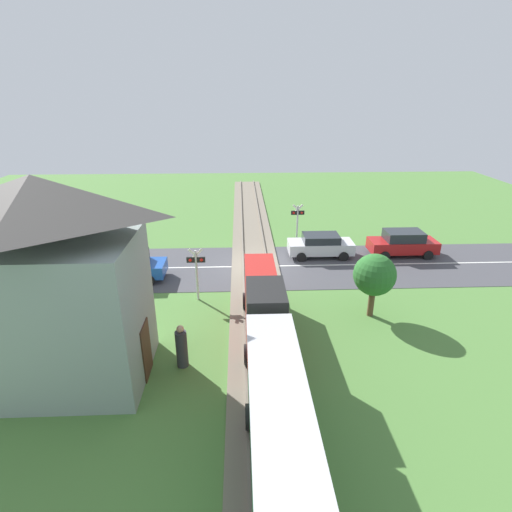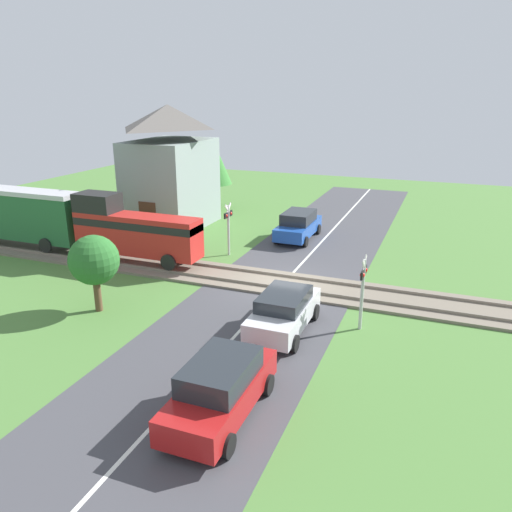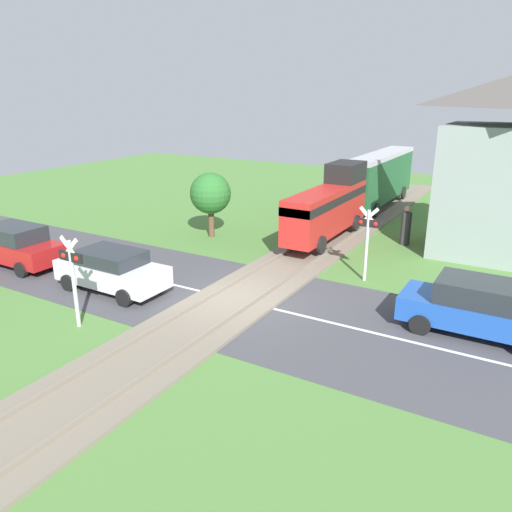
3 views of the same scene
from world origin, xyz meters
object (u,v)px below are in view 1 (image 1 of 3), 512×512
car_near_crossing (320,245)px  crossing_signal_east_approach (196,267)px  crossing_signal_west_approach (297,218)px  pedestrian_by_station (182,348)px  car_far_side (126,266)px  station_building (54,288)px  train (271,371)px  car_behind_queue (403,243)px

car_near_crossing → crossing_signal_east_approach: bearing=36.8°
crossing_signal_west_approach → pedestrian_by_station: crossing_signal_west_approach is taller
car_near_crossing → car_far_side: 11.71m
station_building → pedestrian_by_station: station_building is taller
train → car_far_side: bearing=-55.9°
train → car_behind_queue: bearing=-124.9°
car_behind_queue → station_building: 20.09m
car_far_side → car_behind_queue: (-16.59, -2.88, 0.01)m
train → car_near_crossing: train is taller
crossing_signal_west_approach → station_building: 17.05m
crossing_signal_east_approach → pedestrian_by_station: 5.34m
pedestrian_by_station → crossing_signal_west_approach: bearing=-115.0°
train → crossing_signal_west_approach: (-3.02, -15.98, -0.09)m
car_behind_queue → pedestrian_by_station: bearing=40.3°
car_near_crossing → car_behind_queue: (-5.24, 0.00, 0.06)m
train → car_behind_queue: 16.46m
train → car_near_crossing: bearing=-107.2°
crossing_signal_east_approach → car_near_crossing: bearing=-143.2°
crossing_signal_east_approach → station_building: 7.24m
crossing_signal_west_approach → station_building: bearing=53.3°
train → car_far_side: 12.83m
car_behind_queue → crossing_signal_east_approach: bearing=23.4°
car_near_crossing → car_far_side: (11.35, 2.88, 0.05)m
crossing_signal_west_approach → station_building: station_building is taller
car_behind_queue → station_building: size_ratio=0.57×
car_near_crossing → station_building: station_building is taller
train → crossing_signal_east_approach: 8.63m
car_far_side → crossing_signal_west_approach: bearing=-152.2°
car_behind_queue → station_building: station_building is taller
train → car_behind_queue: (-9.41, -13.47, -1.03)m
car_behind_queue → pedestrian_by_station: 16.44m
car_far_side → crossing_signal_west_approach: size_ratio=1.55×
car_near_crossing → station_building: size_ratio=0.55×
car_near_crossing → car_behind_queue: 5.24m
station_building → pedestrian_by_station: (-3.99, -0.44, -2.79)m
crossing_signal_east_approach → station_building: bearing=54.3°
car_behind_queue → station_building: (16.52, 11.08, 2.76)m
train → pedestrian_by_station: bearing=-42.2°
car_far_side → crossing_signal_west_approach: crossing_signal_west_approach is taller
car_near_crossing → station_building: bearing=44.5°
car_behind_queue → crossing_signal_east_approach: size_ratio=1.53×
car_near_crossing → car_behind_queue: bearing=180.0°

